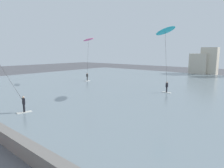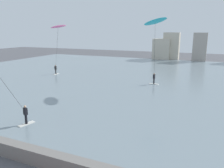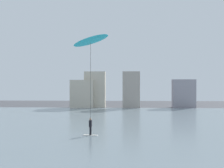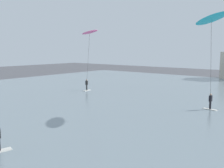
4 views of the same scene
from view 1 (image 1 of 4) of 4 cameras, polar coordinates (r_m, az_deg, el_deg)
name	(u,v)px [view 1 (image 1 of 4)]	position (r m, az deg, el deg)	size (l,w,h in m)	color
seawall_barrier	(21,146)	(13.79, -24.38, -15.68)	(60.00, 0.70, 0.93)	slate
water_bay	(187,90)	(34.30, 20.37, -1.59)	(84.00, 52.00, 0.10)	gray
kitesurfer_pink	(88,43)	(39.26, -6.73, 11.53)	(4.41, 3.29, 8.68)	silver
kitesurfer_cyan	(165,36)	(28.97, 14.87, 12.96)	(3.60, 3.05, 9.48)	silver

